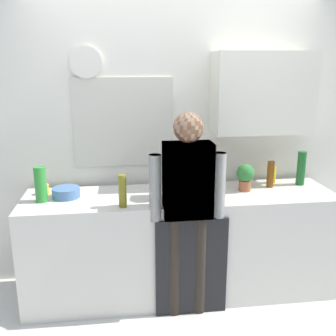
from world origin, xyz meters
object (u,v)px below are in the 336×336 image
(cup_yellow_cup, at_px, (45,189))
(potted_plant, at_px, (245,176))
(person_at_sink, at_px, (187,200))
(person_guest, at_px, (187,200))
(coffee_maker, at_px, (175,179))
(bottle_green_wine, at_px, (301,168))
(bottle_olive_oil, at_px, (123,191))
(dish_soap, at_px, (273,174))
(mixing_bowl, at_px, (66,192))
(bottle_red_vinegar, at_px, (213,175))
(bottle_amber_beer, at_px, (270,174))
(bottle_clear_soda, at_px, (41,184))

(cup_yellow_cup, relative_size, potted_plant, 0.37)
(person_at_sink, bearing_deg, person_guest, 0.00)
(coffee_maker, distance_m, potted_plant, 0.61)
(bottle_green_wine, bearing_deg, bottle_olive_oil, -167.07)
(potted_plant, bearing_deg, dish_soap, 29.69)
(dish_soap, height_order, person_guest, person_guest)
(mixing_bowl, height_order, person_at_sink, person_at_sink)
(mixing_bowl, relative_size, person_guest, 0.14)
(bottle_red_vinegar, bearing_deg, person_at_sink, -123.80)
(bottle_olive_oil, bearing_deg, mixing_bowl, 148.29)
(coffee_maker, bearing_deg, cup_yellow_cup, 169.24)
(bottle_olive_oil, xyz_separation_m, mixing_bowl, (-0.45, 0.28, -0.08))
(bottle_green_wine, relative_size, person_at_sink, 0.19)
(bottle_red_vinegar, xyz_separation_m, dish_soap, (0.56, 0.05, -0.03))
(bottle_amber_beer, distance_m, bottle_red_vinegar, 0.49)
(bottle_amber_beer, height_order, person_guest, person_guest)
(coffee_maker, relative_size, potted_plant, 1.43)
(coffee_maker, bearing_deg, dish_soap, 15.98)
(bottle_amber_beer, distance_m, dish_soap, 0.14)
(dish_soap, xyz_separation_m, person_at_sink, (-0.87, -0.51, -0.02))
(bottle_olive_oil, distance_m, bottle_clear_soda, 0.66)
(coffee_maker, xyz_separation_m, bottle_clear_soda, (-1.05, 0.03, -0.01))
(bottle_olive_oil, bearing_deg, dish_soap, 18.01)
(bottle_clear_soda, bearing_deg, dish_soap, 6.86)
(person_at_sink, bearing_deg, cup_yellow_cup, 153.06)
(coffee_maker, height_order, cup_yellow_cup, coffee_maker)
(mixing_bowl, bearing_deg, coffee_maker, -6.82)
(person_guest, bearing_deg, coffee_maker, -88.52)
(coffee_maker, height_order, bottle_red_vinegar, coffee_maker)
(coffee_maker, relative_size, bottle_green_wine, 1.10)
(mixing_bowl, relative_size, dish_soap, 1.22)
(bottle_red_vinegar, xyz_separation_m, person_guest, (-0.31, -0.46, -0.05))
(bottle_amber_beer, height_order, bottle_green_wine, bottle_green_wine)
(cup_yellow_cup, relative_size, person_at_sink, 0.05)
(bottle_red_vinegar, bearing_deg, bottle_green_wine, -1.95)
(mixing_bowl, bearing_deg, dish_soap, 5.12)
(bottle_green_wine, bearing_deg, bottle_clear_soda, -175.83)
(dish_soap, bearing_deg, cup_yellow_cup, -178.14)
(mixing_bowl, xyz_separation_m, person_at_sink, (0.93, -0.35, 0.02))
(bottle_green_wine, relative_size, cup_yellow_cup, 3.53)
(mixing_bowl, bearing_deg, bottle_olive_oil, -31.71)
(bottle_amber_beer, relative_size, mixing_bowl, 1.05)
(coffee_maker, distance_m, mixing_bowl, 0.88)
(bottle_clear_soda, bearing_deg, bottle_green_wine, 4.17)
(bottle_red_vinegar, bearing_deg, dish_soap, 5.12)
(cup_yellow_cup, distance_m, person_guest, 1.20)
(dish_soap, height_order, person_at_sink, person_at_sink)
(coffee_maker, xyz_separation_m, dish_soap, (0.92, 0.26, -0.07))
(bottle_olive_oil, distance_m, person_at_sink, 0.49)
(coffee_maker, xyz_separation_m, person_at_sink, (0.06, -0.25, -0.09))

